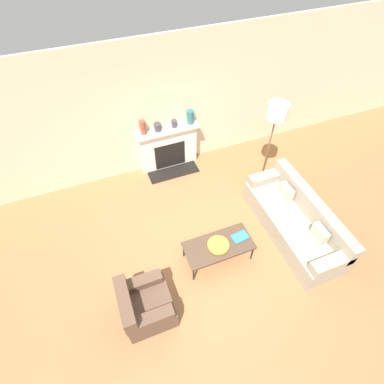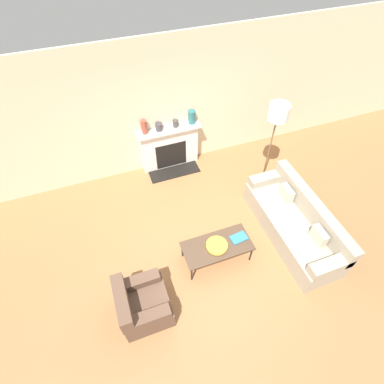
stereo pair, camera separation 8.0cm
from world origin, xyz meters
name	(u,v)px [view 1 (the left image)]	position (x,y,z in m)	size (l,w,h in m)	color
ground_plane	(214,255)	(0.00, 0.00, 0.00)	(18.00, 18.00, 0.00)	#99663D
wall_back	(164,108)	(0.00, 2.72, 1.45)	(18.00, 0.06, 2.90)	beige
fireplace	(169,148)	(-0.01, 2.58, 0.51)	(1.40, 0.59, 1.04)	silver
couch	(295,221)	(1.61, -0.06, 0.32)	(0.84, 2.27, 0.84)	#9E937F
armchair_near	(144,305)	(-1.44, -0.57, 0.30)	(0.75, 0.77, 0.77)	brown
coffee_table	(219,246)	(0.03, -0.06, 0.39)	(1.20, 0.57, 0.42)	#4C3828
bowl	(218,245)	(0.01, -0.08, 0.45)	(0.37, 0.37, 0.06)	gold
book	(240,237)	(0.44, -0.06, 0.43)	(0.32, 0.22, 0.02)	teal
floor_lamp	(276,117)	(1.75, 1.37, 1.67)	(0.38, 0.38, 1.96)	brown
mantel_vase_left	(143,128)	(-0.51, 2.59, 1.20)	(0.12, 0.12, 0.31)	brown
mantel_vase_center_left	(158,127)	(-0.20, 2.59, 1.12)	(0.15, 0.15, 0.16)	#3D383D
mantel_vase_center_right	(174,124)	(0.16, 2.59, 1.12)	(0.12, 0.12, 0.15)	#3D383D
mantel_vase_right	(190,117)	(0.53, 2.59, 1.19)	(0.15, 0.15, 0.30)	#28666B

